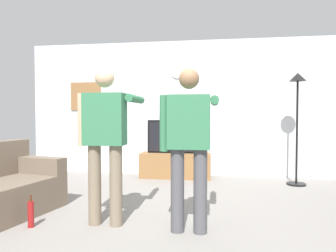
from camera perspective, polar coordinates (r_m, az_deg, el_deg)
ground_plane at (r=3.59m, az=-2.52°, el=-17.68°), size 8.40×8.40×0.00m
back_wall at (r=6.30m, az=2.64°, el=3.28°), size 6.40×0.10×2.70m
tv_stand at (r=6.05m, az=1.36°, el=-7.27°), size 1.35×0.48×0.47m
television at (r=6.03m, az=1.42°, el=-1.97°), size 1.10×0.07×0.64m
wall_clock at (r=6.31m, az=1.71°, el=9.88°), size 0.25×0.03×0.25m
framed_picture at (r=6.78m, az=-14.87°, el=5.30°), size 0.66×0.04×0.59m
floor_lamp at (r=5.78m, az=22.71°, el=3.59°), size 0.32×0.32×1.94m
person_standing_nearer_lamp at (r=3.46m, az=-11.45°, el=-1.78°), size 0.62×0.78×1.72m
person_standing_nearer_couch at (r=3.19m, az=3.90°, el=-2.49°), size 0.61×0.78×1.69m
beverage_bottle at (r=3.77m, az=-23.93°, el=-14.56°), size 0.07×0.07×0.35m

